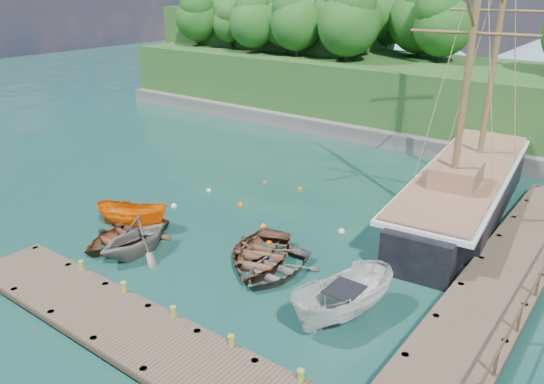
{
  "coord_description": "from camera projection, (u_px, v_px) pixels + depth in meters",
  "views": [
    {
      "loc": [
        15.56,
        -16.72,
        12.84
      ],
      "look_at": [
        -0.69,
        4.91,
        2.0
      ],
      "focal_mm": 35.0,
      "sensor_mm": 36.0,
      "label": 1
    }
  ],
  "objects": [
    {
      "name": "rowboat_2",
      "position": [
        261.0,
        264.0,
        25.8
      ],
      "size": [
        5.2,
        6.11,
        1.07
      ],
      "primitive_type": "imported",
      "rotation": [
        0.0,
        0.0,
        0.34
      ],
      "color": "brown",
      "rests_on": "ground"
    },
    {
      "name": "headland",
      "position": [
        332.0,
        57.0,
        54.26
      ],
      "size": [
        51.0,
        19.31,
        12.9
      ],
      "color": "#474744",
      "rests_on": "ground"
    },
    {
      "name": "cabin_boat_white",
      "position": [
        343.0,
        319.0,
        21.56
      ],
      "size": [
        3.24,
        5.73,
        2.09
      ],
      "primitive_type": "imported",
      "rotation": [
        0.0,
        0.0,
        -0.24
      ],
      "color": "silver",
      "rests_on": "ground"
    },
    {
      "name": "bollard_0",
      "position": [
        84.0,
        281.0,
        24.31
      ],
      "size": [
        0.26,
        0.26,
        0.45
      ],
      "primitive_type": "cylinder",
      "color": "olive",
      "rests_on": "ground"
    },
    {
      "name": "schooner",
      "position": [
        464.0,
        191.0,
        31.76
      ],
      "size": [
        6.64,
        26.37,
        19.12
      ],
      "rotation": [
        0.0,
        0.0,
        0.1
      ],
      "color": "black",
      "rests_on": "ground"
    },
    {
      "name": "mooring_buoy_5",
      "position": [
        300.0,
        190.0,
        34.92
      ],
      "size": [
        0.34,
        0.34,
        0.34
      ],
      "primitive_type": "sphere",
      "color": "#D25700",
      "rests_on": "ground"
    },
    {
      "name": "mooring_buoy_4",
      "position": [
        265.0,
        183.0,
        36.12
      ],
      "size": [
        0.29,
        0.29,
        0.29
      ],
      "primitive_type": "sphere",
      "color": "red",
      "rests_on": "ground"
    },
    {
      "name": "bollard_2",
      "position": [
        175.0,
        329.0,
        20.96
      ],
      "size": [
        0.26,
        0.26,
        0.45
      ],
      "primitive_type": "cylinder",
      "color": "olive",
      "rests_on": "ground"
    },
    {
      "name": "mooring_buoy_7",
      "position": [
        269.0,
        244.0,
        27.76
      ],
      "size": [
        0.36,
        0.36,
        0.36
      ],
      "primitive_type": "sphere",
      "color": "#CE4700",
      "rests_on": "ground"
    },
    {
      "name": "rowboat_1",
      "position": [
        137.0,
        254.0,
        26.68
      ],
      "size": [
        3.6,
        4.17,
        2.19
      ],
      "primitive_type": "imported",
      "rotation": [
        0.0,
        0.0,
        0.0
      ],
      "color": "slate",
      "rests_on": "ground"
    },
    {
      "name": "rowboat_0",
      "position": [
        125.0,
        242.0,
        27.89
      ],
      "size": [
        3.6,
        5.03,
        1.04
      ],
      "primitive_type": "imported",
      "rotation": [
        0.0,
        0.0,
        -0.0
      ],
      "color": "brown",
      "rests_on": "ground"
    },
    {
      "name": "rowboat_4",
      "position": [
        255.0,
        254.0,
        26.73
      ],
      "size": [
        3.84,
        4.82,
        0.89
      ],
      "primitive_type": "imported",
      "rotation": [
        0.0,
        0.0,
        0.19
      ],
      "color": "#4F3021",
      "rests_on": "ground"
    },
    {
      "name": "dock_near",
      "position": [
        146.0,
        338.0,
        19.76
      ],
      "size": [
        20.0,
        3.2,
        1.1
      ],
      "color": "#463427",
      "rests_on": "ground"
    },
    {
      "name": "bollard_1",
      "position": [
        126.0,
        303.0,
        22.63
      ],
      "size": [
        0.26,
        0.26,
        0.45
      ],
      "primitive_type": "cylinder",
      "color": "olive",
      "rests_on": "ground"
    },
    {
      "name": "mooring_buoy_6",
      "position": [
        209.0,
        191.0,
        34.72
      ],
      "size": [
        0.32,
        0.32,
        0.32
      ],
      "primitive_type": "sphere",
      "color": "silver",
      "rests_on": "ground"
    },
    {
      "name": "bollard_3",
      "position": [
        232.0,
        359.0,
        19.29
      ],
      "size": [
        0.26,
        0.26,
        0.45
      ],
      "primitive_type": "cylinder",
      "color": "olive",
      "rests_on": "ground"
    },
    {
      "name": "motorboat_orange",
      "position": [
        134.0,
        227.0,
        29.67
      ],
      "size": [
        4.5,
        3.13,
        1.63
      ],
      "primitive_type": "imported",
      "rotation": [
        0.0,
        0.0,
        1.98
      ],
      "color": "#F16404",
      "rests_on": "ground"
    },
    {
      "name": "rowboat_3",
      "position": [
        276.0,
        274.0,
        24.86
      ],
      "size": [
        3.24,
        4.44,
        0.9
      ],
      "primitive_type": "imported",
      "rotation": [
        0.0,
        0.0,
        0.03
      ],
      "color": "#5B524C",
      "rests_on": "ground"
    },
    {
      "name": "ground",
      "position": [
        223.0,
        263.0,
        25.86
      ],
      "size": [
        160.0,
        160.0,
        0.0
      ],
      "primitive_type": "plane",
      "color": "#183D35",
      "rests_on": "ground"
    },
    {
      "name": "mooring_buoy_2",
      "position": [
        263.0,
        227.0,
        29.68
      ],
      "size": [
        0.32,
        0.32,
        0.32
      ],
      "primitive_type": "sphere",
      "color": "orange",
      "rests_on": "ground"
    },
    {
      "name": "mooring_buoy_1",
      "position": [
        240.0,
        205.0,
        32.57
      ],
      "size": [
        0.33,
        0.33,
        0.33
      ],
      "primitive_type": "sphere",
      "color": "#EF6802",
      "rests_on": "ground"
    },
    {
      "name": "mooring_buoy_3",
      "position": [
        342.0,
        232.0,
        29.05
      ],
      "size": [
        0.36,
        0.36,
        0.36
      ],
      "primitive_type": "sphere",
      "color": "silver",
      "rests_on": "ground"
    },
    {
      "name": "mooring_buoy_0",
      "position": [
        174.0,
        206.0,
        32.32
      ],
      "size": [
        0.36,
        0.36,
        0.36
      ],
      "primitive_type": "sphere",
      "color": "white",
      "rests_on": "ground"
    },
    {
      "name": "dock_east",
      "position": [
        510.0,
        269.0,
        24.48
      ],
      "size": [
        3.2,
        24.0,
        1.1
      ],
      "color": "#463427",
      "rests_on": "ground"
    }
  ]
}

